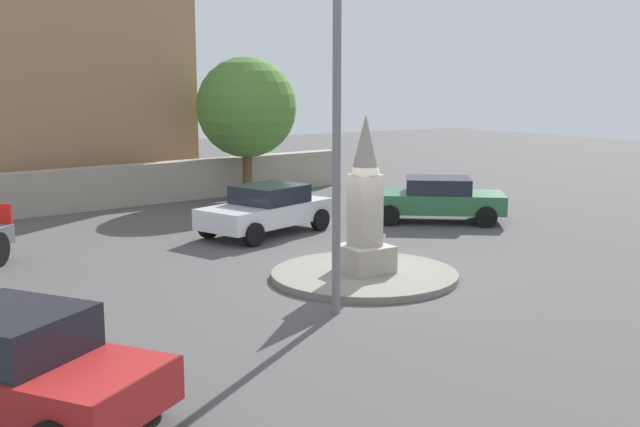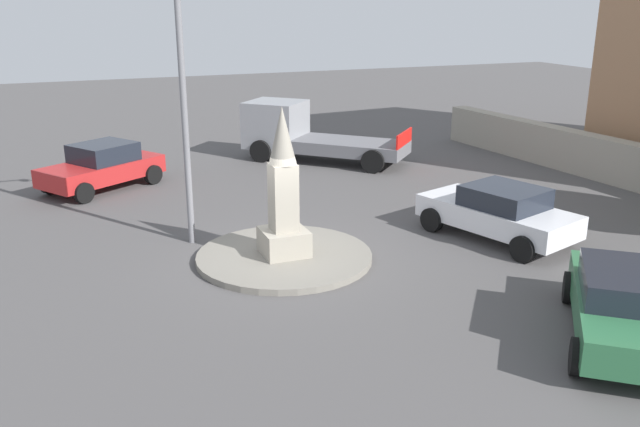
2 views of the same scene
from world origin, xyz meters
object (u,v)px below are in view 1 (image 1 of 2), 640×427
(monument, at_px, (365,208))
(corner_building, at_px, (51,45))
(car_green_far_side, at_px, (437,198))
(tree_near_wall, at_px, (246,107))
(car_red_approaching, at_px, (16,366))
(streetlamp, at_px, (337,71))
(car_white_parked_left, at_px, (267,209))

(monument, xyz_separation_m, corner_building, (18.54, 1.80, 4.15))
(car_green_far_side, xyz_separation_m, corner_building, (14.16, 7.84, 5.00))
(car_green_far_side, bearing_deg, tree_near_wall, 18.29)
(monument, xyz_separation_m, tree_near_wall, (12.10, -3.49, 1.79))
(car_green_far_side, height_order, tree_near_wall, tree_near_wall)
(car_red_approaching, height_order, tree_near_wall, tree_near_wall)
(car_green_far_side, distance_m, tree_near_wall, 8.54)
(car_red_approaching, bearing_deg, monument, -67.02)
(streetlamp, height_order, corner_building, corner_building)
(car_red_approaching, bearing_deg, car_green_far_side, -61.05)
(streetlamp, bearing_deg, car_green_far_side, -52.44)
(car_red_approaching, bearing_deg, corner_building, -15.98)
(car_white_parked_left, xyz_separation_m, tree_near_wall, (6.53, -2.84, 2.64))
(car_red_approaching, relative_size, corner_building, 0.37)
(monument, distance_m, car_white_parked_left, 5.67)
(monument, relative_size, tree_near_wall, 0.67)
(monument, height_order, streetlamp, streetlamp)
(streetlamp, relative_size, tree_near_wall, 1.43)
(car_red_approaching, xyz_separation_m, tree_near_wall, (15.53, -11.58, 2.61))
(car_white_parked_left, distance_m, tree_near_wall, 7.59)
(monument, bearing_deg, corner_building, 5.54)
(car_white_parked_left, distance_m, corner_building, 14.11)
(car_white_parked_left, bearing_deg, streetlamp, 160.28)
(car_green_far_side, bearing_deg, car_white_parked_left, 77.56)
(car_red_approaching, distance_m, tree_near_wall, 19.55)
(monument, relative_size, car_white_parked_left, 0.80)
(streetlamp, height_order, car_green_far_side, streetlamp)
(monument, xyz_separation_m, car_red_approaching, (-3.43, 8.09, -0.82))
(car_white_parked_left, bearing_deg, corner_building, 10.67)
(corner_building, bearing_deg, tree_near_wall, -140.63)
(monument, bearing_deg, car_red_approaching, 112.98)
(streetlamp, distance_m, corner_building, 20.37)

